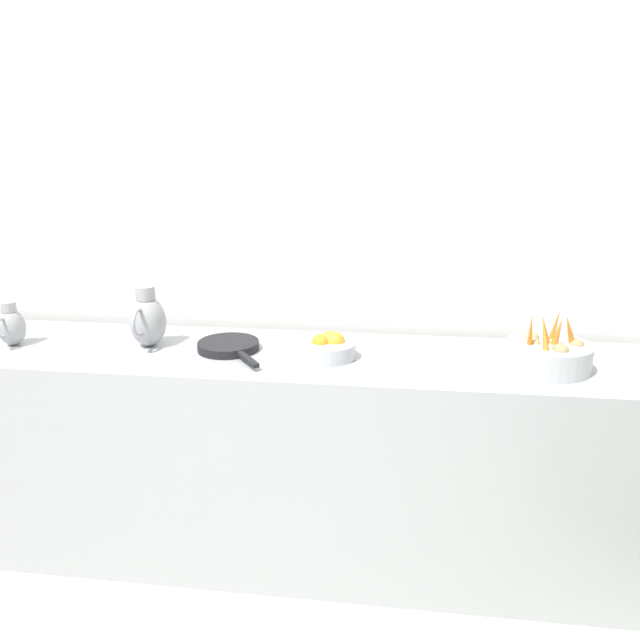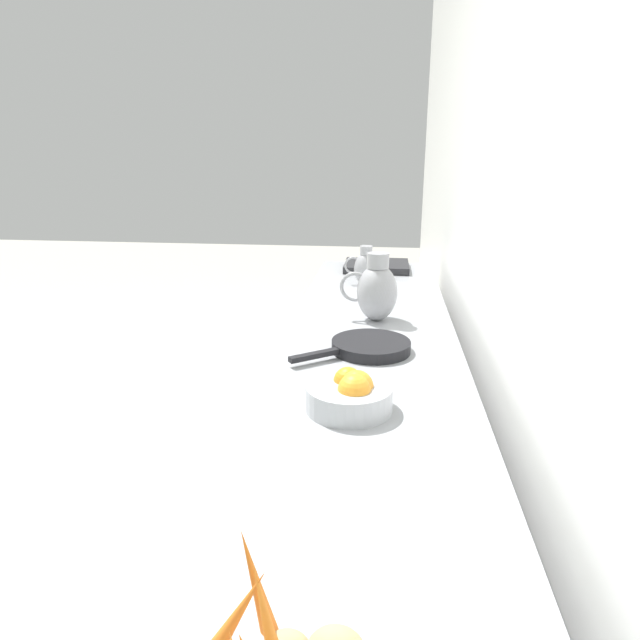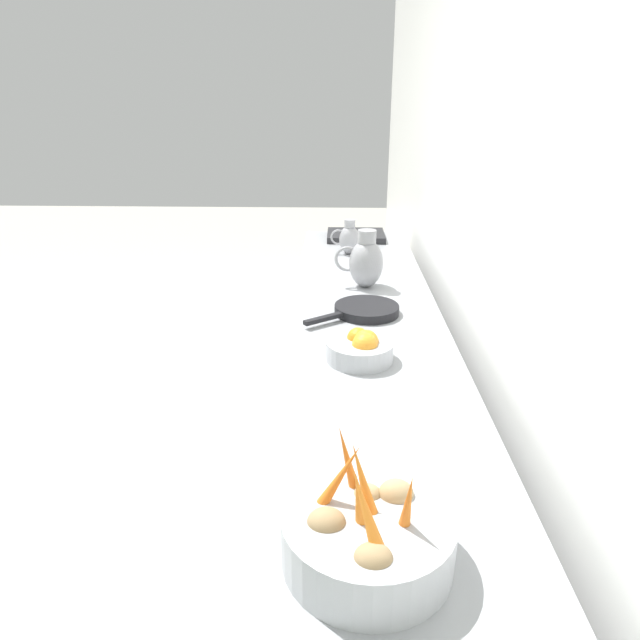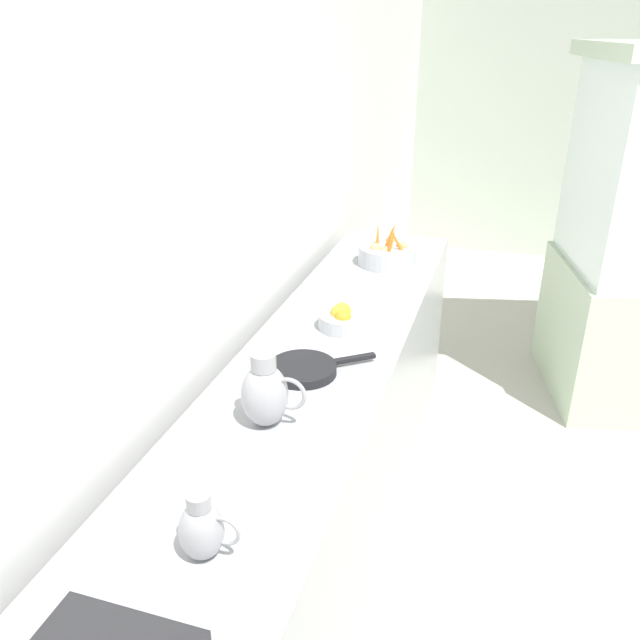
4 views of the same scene
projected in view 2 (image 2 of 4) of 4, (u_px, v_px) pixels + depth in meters
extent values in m
cube|color=white|center=(614.00, 167.00, 0.88)|extent=(0.10, 8.07, 3.00)
cube|color=#9EA0A5|center=(362.00, 505.00, 1.71)|extent=(0.60, 3.24, 0.92)
cone|color=orange|center=(259.00, 592.00, 0.59)|extent=(0.07, 0.04, 0.16)
cone|color=orange|center=(231.00, 625.00, 0.55)|extent=(0.10, 0.04, 0.14)
cone|color=orange|center=(271.00, 640.00, 0.53)|extent=(0.08, 0.08, 0.15)
cylinder|color=#ADAFB5|center=(349.00, 397.00, 1.32)|extent=(0.21, 0.21, 0.06)
sphere|color=orange|center=(354.00, 390.00, 1.29)|extent=(0.08, 0.08, 0.08)
sphere|color=orange|center=(348.00, 381.00, 1.34)|extent=(0.07, 0.07, 0.07)
sphere|color=orange|center=(357.00, 386.00, 1.31)|extent=(0.08, 0.08, 0.08)
ellipsoid|color=#939399|center=(377.00, 293.00, 2.01)|extent=(0.15, 0.15, 0.21)
cylinder|color=#939399|center=(378.00, 260.00, 1.97)|extent=(0.08, 0.08, 0.06)
torus|color=#939399|center=(355.00, 287.00, 2.01)|extent=(0.11, 0.01, 0.11)
ellipsoid|color=#939399|center=(366.00, 269.00, 2.56)|extent=(0.11, 0.11, 0.15)
cylinder|color=#939399|center=(366.00, 250.00, 2.54)|extent=(0.06, 0.06, 0.04)
torus|color=#939399|center=(353.00, 265.00, 2.57)|extent=(0.08, 0.01, 0.08)
cube|color=#232326|center=(377.00, 266.00, 2.92)|extent=(0.34, 0.30, 0.04)
cylinder|color=black|center=(371.00, 346.00, 1.71)|extent=(0.25, 0.25, 0.03)
cube|color=black|center=(314.00, 355.00, 1.61)|extent=(0.14, 0.12, 0.02)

